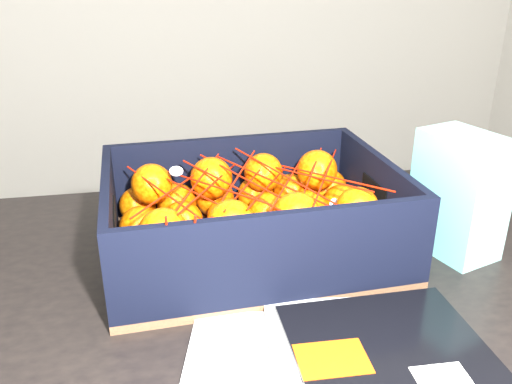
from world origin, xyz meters
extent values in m
cube|color=black|center=(0.22, 0.09, 0.73)|extent=(1.24, 0.86, 0.04)
cylinder|color=black|center=(0.77, 0.44, 0.35)|extent=(0.06, 0.06, 0.71)
cube|color=silver|center=(0.26, -0.08, 0.76)|extent=(0.26, 0.31, 0.01)
cube|color=black|center=(0.29, -0.09, 0.77)|extent=(0.22, 0.29, 0.01)
cube|color=#DA440B|center=(0.22, -0.05, 0.77)|extent=(0.08, 0.06, 0.00)
cube|color=white|center=(0.32, -0.10, 0.77)|extent=(0.06, 0.04, 0.00)
cube|color=brown|center=(0.20, 0.22, 0.76)|extent=(0.41, 0.31, 0.01)
cube|color=black|center=(0.20, 0.36, 0.82)|extent=(0.41, 0.01, 0.13)
cube|color=black|center=(0.20, 0.07, 0.82)|extent=(0.41, 0.01, 0.13)
cube|color=black|center=(0.00, 0.22, 0.82)|extent=(0.01, 0.28, 0.13)
cube|color=black|center=(0.39, 0.22, 0.82)|extent=(0.01, 0.28, 0.13)
sphere|color=#EC5E04|center=(0.03, 0.10, 0.79)|extent=(0.06, 0.06, 0.06)
sphere|color=#EC5E04|center=(0.03, 0.18, 0.79)|extent=(0.06, 0.06, 0.06)
sphere|color=#EC5E04|center=(0.04, 0.25, 0.79)|extent=(0.06, 0.06, 0.06)
sphere|color=#EC5E04|center=(0.04, 0.33, 0.79)|extent=(0.06, 0.06, 0.06)
sphere|color=#EC5E04|center=(0.10, 0.11, 0.79)|extent=(0.06, 0.06, 0.06)
sphere|color=#EC5E04|center=(0.10, 0.18, 0.79)|extent=(0.06, 0.06, 0.06)
sphere|color=#EC5E04|center=(0.10, 0.26, 0.79)|extent=(0.06, 0.06, 0.06)
sphere|color=#EC5E04|center=(0.10, 0.32, 0.79)|extent=(0.06, 0.06, 0.06)
sphere|color=#EC5E04|center=(0.16, 0.10, 0.79)|extent=(0.06, 0.06, 0.06)
sphere|color=#EC5E04|center=(0.16, 0.18, 0.79)|extent=(0.06, 0.06, 0.06)
sphere|color=#EC5E04|center=(0.17, 0.25, 0.79)|extent=(0.06, 0.06, 0.06)
sphere|color=#EC5E04|center=(0.16, 0.33, 0.79)|extent=(0.06, 0.06, 0.06)
sphere|color=#EC5E04|center=(0.23, 0.10, 0.79)|extent=(0.06, 0.06, 0.06)
sphere|color=#EC5E04|center=(0.22, 0.18, 0.79)|extent=(0.06, 0.06, 0.06)
sphere|color=#EC5E04|center=(0.23, 0.25, 0.79)|extent=(0.06, 0.06, 0.06)
sphere|color=#EC5E04|center=(0.23, 0.32, 0.79)|extent=(0.06, 0.06, 0.06)
sphere|color=#EC5E04|center=(0.29, 0.11, 0.79)|extent=(0.06, 0.06, 0.06)
sphere|color=#EC5E04|center=(0.29, 0.18, 0.79)|extent=(0.06, 0.06, 0.06)
sphere|color=#EC5E04|center=(0.29, 0.25, 0.79)|extent=(0.06, 0.06, 0.06)
sphere|color=#EC5E04|center=(0.29, 0.32, 0.79)|extent=(0.06, 0.06, 0.06)
sphere|color=#EC5E04|center=(0.36, 0.10, 0.79)|extent=(0.06, 0.06, 0.06)
sphere|color=#EC5E04|center=(0.36, 0.18, 0.79)|extent=(0.06, 0.06, 0.06)
sphere|color=#EC5E04|center=(0.35, 0.26, 0.79)|extent=(0.06, 0.06, 0.06)
sphere|color=#EC5E04|center=(0.35, 0.32, 0.79)|extent=(0.07, 0.07, 0.07)
sphere|color=#EC5E04|center=(0.06, 0.13, 0.84)|extent=(0.06, 0.06, 0.06)
sphere|color=#EC5E04|center=(0.06, 0.29, 0.84)|extent=(0.06, 0.06, 0.06)
sphere|color=#EC5E04|center=(0.15, 0.14, 0.84)|extent=(0.06, 0.06, 0.06)
sphere|color=#EC5E04|center=(0.15, 0.30, 0.84)|extent=(0.07, 0.07, 0.07)
sphere|color=#EC5E04|center=(0.24, 0.14, 0.84)|extent=(0.07, 0.07, 0.07)
sphere|color=#EC5E04|center=(0.23, 0.30, 0.84)|extent=(0.06, 0.06, 0.06)
sphere|color=#EC5E04|center=(0.33, 0.14, 0.84)|extent=(0.06, 0.06, 0.06)
sphere|color=#EC5E04|center=(0.32, 0.29, 0.84)|extent=(0.07, 0.07, 0.07)
cylinder|color=#B51806|center=(0.08, 0.21, 0.85)|extent=(0.11, 0.21, 0.03)
cylinder|color=#B51806|center=(0.11, 0.22, 0.85)|extent=(0.11, 0.21, 0.00)
cylinder|color=#B51806|center=(0.14, 0.23, 0.86)|extent=(0.11, 0.21, 0.03)
cylinder|color=#B51806|center=(0.17, 0.21, 0.86)|extent=(0.11, 0.21, 0.01)
cylinder|color=#B51806|center=(0.20, 0.22, 0.86)|extent=(0.11, 0.21, 0.02)
cylinder|color=#B51806|center=(0.22, 0.22, 0.86)|extent=(0.11, 0.21, 0.01)
cylinder|color=#B51806|center=(0.25, 0.22, 0.86)|extent=(0.11, 0.21, 0.03)
cylinder|color=#B51806|center=(0.28, 0.22, 0.86)|extent=(0.11, 0.21, 0.03)
cylinder|color=#B51806|center=(0.31, 0.22, 0.86)|extent=(0.11, 0.21, 0.03)
cylinder|color=#B51806|center=(0.08, 0.21, 0.86)|extent=(0.11, 0.21, 0.03)
cylinder|color=#B51806|center=(0.11, 0.22, 0.86)|extent=(0.11, 0.21, 0.03)
cylinder|color=#B51806|center=(0.14, 0.22, 0.86)|extent=(0.11, 0.21, 0.03)
cylinder|color=#B51806|center=(0.17, 0.21, 0.86)|extent=(0.11, 0.21, 0.02)
cylinder|color=#B51806|center=(0.20, 0.23, 0.86)|extent=(0.11, 0.21, 0.02)
cylinder|color=#B51806|center=(0.22, 0.22, 0.85)|extent=(0.11, 0.21, 0.03)
cylinder|color=#B51806|center=(0.25, 0.22, 0.86)|extent=(0.11, 0.21, 0.01)
cylinder|color=#B51806|center=(0.28, 0.21, 0.86)|extent=(0.11, 0.21, 0.02)
cylinder|color=#B51806|center=(0.31, 0.22, 0.86)|extent=(0.11, 0.21, 0.01)
cylinder|color=#B51806|center=(0.07, 0.08, 0.85)|extent=(0.00, 0.03, 0.09)
cylinder|color=#B51806|center=(0.10, 0.08, 0.85)|extent=(0.01, 0.04, 0.08)
cube|color=white|center=(0.49, 0.15, 0.84)|extent=(0.11, 0.14, 0.18)
camera|label=1|loc=(0.04, -0.47, 1.15)|focal=37.75mm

